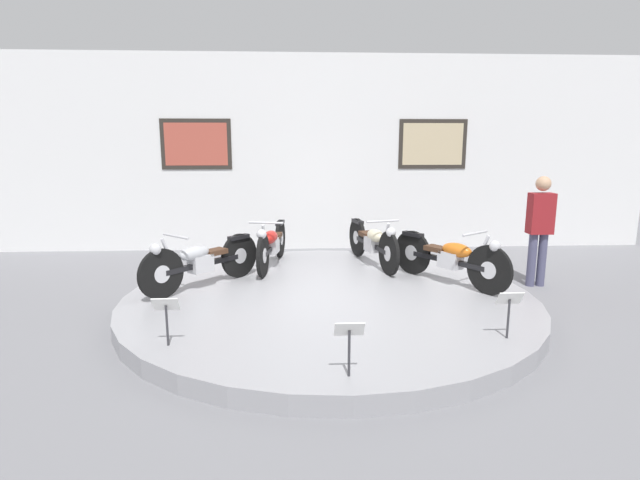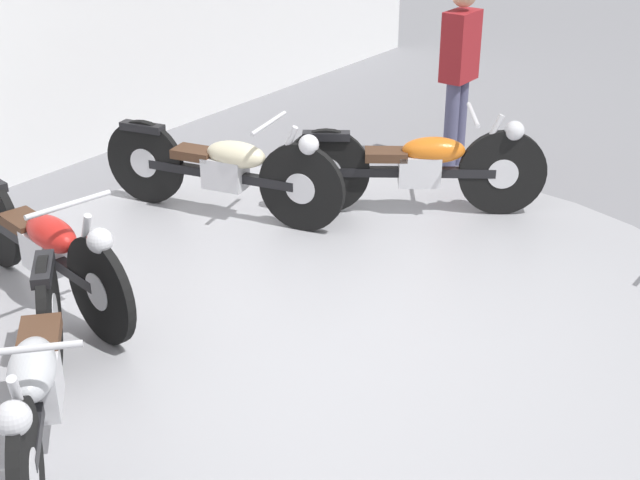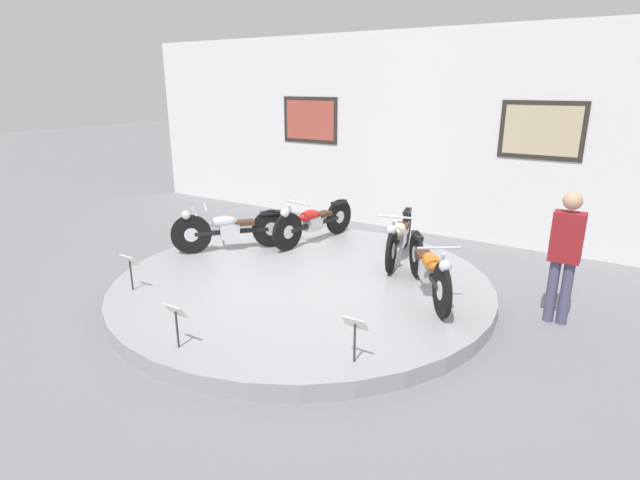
{
  "view_description": "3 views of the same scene",
  "coord_description": "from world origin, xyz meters",
  "px_view_note": "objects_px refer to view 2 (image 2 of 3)",
  "views": [
    {
      "loc": [
        -0.47,
        -6.42,
        2.24
      ],
      "look_at": [
        -0.11,
        0.34,
        0.88
      ],
      "focal_mm": 28.0,
      "sensor_mm": 36.0,
      "label": 1
    },
    {
      "loc": [
        -3.8,
        -2.79,
        3.04
      ],
      "look_at": [
        0.2,
        0.19,
        0.63
      ],
      "focal_mm": 50.0,
      "sensor_mm": 36.0,
      "label": 2
    },
    {
      "loc": [
        3.88,
        -5.62,
        2.94
      ],
      "look_at": [
        0.13,
        0.27,
        0.74
      ],
      "focal_mm": 28.0,
      "sensor_mm": 36.0,
      "label": 3
    }
  ],
  "objects_px": {
    "motorcycle_orange": "(420,164)",
    "visitor_standing": "(459,65)",
    "motorcycle_silver": "(37,378)",
    "motorcycle_red": "(46,245)",
    "motorcycle_cream": "(225,167)"
  },
  "relations": [
    {
      "from": "motorcycle_orange",
      "to": "visitor_standing",
      "type": "relative_size",
      "value": 0.99
    },
    {
      "from": "motorcycle_silver",
      "to": "motorcycle_red",
      "type": "height_order",
      "value": "motorcycle_silver"
    },
    {
      "from": "motorcycle_red",
      "to": "motorcycle_cream",
      "type": "height_order",
      "value": "motorcycle_cream"
    },
    {
      "from": "motorcycle_red",
      "to": "visitor_standing",
      "type": "relative_size",
      "value": 1.16
    },
    {
      "from": "motorcycle_cream",
      "to": "motorcycle_orange",
      "type": "relative_size",
      "value": 1.18
    },
    {
      "from": "motorcycle_silver",
      "to": "motorcycle_cream",
      "type": "xyz_separation_m",
      "value": [
        2.6,
        1.15,
        0.0
      ]
    },
    {
      "from": "motorcycle_cream",
      "to": "visitor_standing",
      "type": "relative_size",
      "value": 1.16
    },
    {
      "from": "motorcycle_red",
      "to": "motorcycle_orange",
      "type": "xyz_separation_m",
      "value": [
        2.6,
        -1.15,
        0.01
      ]
    },
    {
      "from": "motorcycle_silver",
      "to": "motorcycle_cream",
      "type": "relative_size",
      "value": 0.77
    },
    {
      "from": "motorcycle_orange",
      "to": "motorcycle_red",
      "type": "bearing_deg",
      "value": 156.09
    },
    {
      "from": "motorcycle_cream",
      "to": "visitor_standing",
      "type": "bearing_deg",
      "value": -14.25
    },
    {
      "from": "motorcycle_red",
      "to": "motorcycle_orange",
      "type": "distance_m",
      "value": 2.84
    },
    {
      "from": "motorcycle_red",
      "to": "motorcycle_cream",
      "type": "relative_size",
      "value": 1.0
    },
    {
      "from": "motorcycle_silver",
      "to": "motorcycle_orange",
      "type": "distance_m",
      "value": 3.54
    },
    {
      "from": "motorcycle_orange",
      "to": "visitor_standing",
      "type": "distance_m",
      "value": 1.67
    }
  ]
}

